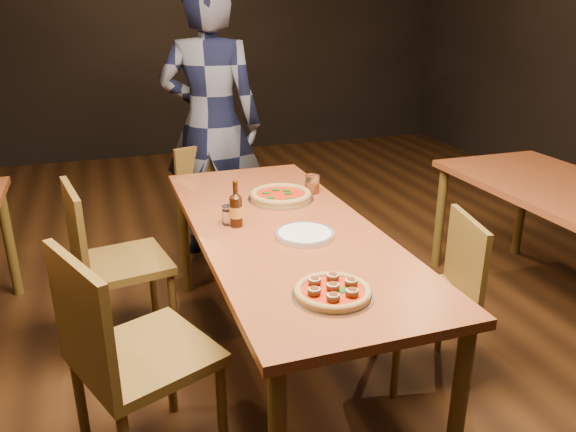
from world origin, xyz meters
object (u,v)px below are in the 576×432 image
object	(u,v)px
chair_main_e	(424,297)
pizza_margherita	(281,195)
chair_main_nw	(145,353)
water_glass	(230,215)
pizza_meatball	(333,291)
amber_glass	(312,184)
beer_bottle	(236,211)
table_main	(285,241)
chair_end	(218,207)
chair_main_sw	(123,262)
diner	(212,124)
plate_stack	(305,235)

from	to	relation	value
chair_main_e	pizza_margherita	distance (m)	0.89
chair_main_nw	water_glass	bearing A→B (deg)	-62.51
pizza_meatball	amber_glass	xyz separation A→B (m)	(0.35, 1.10, 0.03)
beer_bottle	water_glass	world-z (taller)	beer_bottle
table_main	beer_bottle	xyz separation A→B (m)	(-0.21, 0.08, 0.15)
pizza_meatball	pizza_margherita	world-z (taller)	pizza_meatball
beer_bottle	water_glass	size ratio (longest dim) A/B	2.40
beer_bottle	chair_end	bearing A→B (deg)	82.70
table_main	chair_main_sw	size ratio (longest dim) A/B	2.12
chair_main_e	amber_glass	bearing A→B (deg)	-145.00
chair_main_sw	amber_glass	bearing A→B (deg)	-102.01
chair_end	diner	world-z (taller)	diner
table_main	chair_end	size ratio (longest dim) A/B	2.32
chair_main_e	plate_stack	bearing A→B (deg)	-91.60
plate_stack	amber_glass	distance (m)	0.63
chair_end	water_glass	size ratio (longest dim) A/B	9.80
diner	beer_bottle	bearing A→B (deg)	105.08
amber_glass	diner	size ratio (longest dim) A/B	0.05
beer_bottle	water_glass	xyz separation A→B (m)	(-0.02, 0.04, -0.03)
chair_main_sw	water_glass	distance (m)	0.68
table_main	pizza_margherita	world-z (taller)	pizza_margherita
chair_main_nw	pizza_meatball	bearing A→B (deg)	-133.36
amber_glass	chair_main_e	bearing A→B (deg)	-67.44
pizza_margherita	beer_bottle	distance (m)	0.43
diner	amber_glass	bearing A→B (deg)	129.49
water_glass	amber_glass	bearing A→B (deg)	30.00
chair_end	diner	size ratio (longest dim) A/B	0.46
chair_main_nw	amber_glass	xyz separation A→B (m)	(1.00, 0.86, 0.31)
plate_stack	amber_glass	size ratio (longest dim) A/B	2.60
chair_main_e	pizza_margherita	xyz separation A→B (m)	(-0.49, 0.66, 0.35)
pizza_meatball	water_glass	world-z (taller)	water_glass
pizza_margherita	water_glass	distance (m)	0.42
table_main	chair_main_nw	world-z (taller)	chair_main_nw
plate_stack	pizza_margherita	bearing A→B (deg)	83.46
chair_main_sw	chair_end	bearing A→B (deg)	-50.60
water_glass	amber_glass	xyz separation A→B (m)	(0.53, 0.31, 0.01)
chair_main_sw	water_glass	xyz separation A→B (m)	(0.49, -0.35, 0.32)
chair_main_e	diner	bearing A→B (deg)	-148.23
chair_end	chair_main_nw	bearing A→B (deg)	-130.53
water_glass	amber_glass	world-z (taller)	amber_glass
chair_main_sw	beer_bottle	bearing A→B (deg)	-136.54
chair_main_sw	chair_end	size ratio (longest dim) A/B	1.10
chair_main_e	pizza_meatball	size ratio (longest dim) A/B	2.90
chair_main_nw	chair_main_e	bearing A→B (deg)	-105.92
chair_main_sw	amber_glass	xyz separation A→B (m)	(1.02, -0.04, 0.33)
chair_main_sw	plate_stack	xyz separation A→B (m)	(0.77, -0.61, 0.29)
pizza_margherita	water_glass	world-z (taller)	water_glass
chair_main_sw	beer_bottle	world-z (taller)	beer_bottle
plate_stack	water_glass	world-z (taller)	water_glass
chair_main_nw	water_glass	size ratio (longest dim) A/B	11.24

